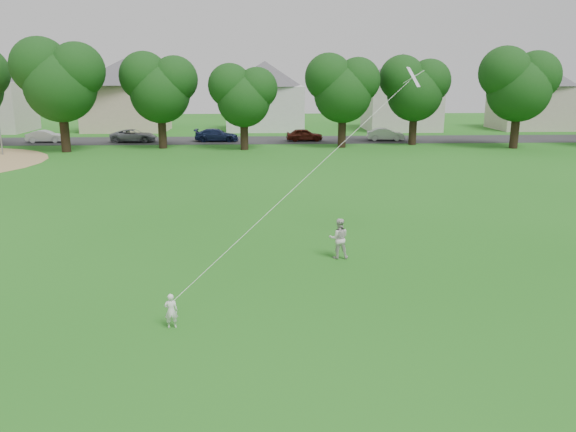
{
  "coord_description": "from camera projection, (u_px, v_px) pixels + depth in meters",
  "views": [
    {
      "loc": [
        -0.49,
        -14.56,
        6.53
      ],
      "look_at": [
        0.29,
        2.0,
        2.3
      ],
      "focal_mm": 35.0,
      "sensor_mm": 36.0,
      "label": 1
    }
  ],
  "objects": [
    {
      "name": "toddler",
      "position": [
        171.0,
        311.0,
        14.71
      ],
      "size": [
        0.37,
        0.27,
        0.96
      ],
      "primitive_type": "imported",
      "rotation": [
        0.0,
        0.0,
        3.26
      ],
      "color": "white",
      "rests_on": "ground"
    },
    {
      "name": "parked_cars",
      "position": [
        173.0,
        135.0,
        54.84
      ],
      "size": [
        46.5,
        2.04,
        1.24
      ],
      "color": "black",
      "rests_on": "ground"
    },
    {
      "name": "tree_row",
      "position": [
        261.0,
        80.0,
        48.71
      ],
      "size": [
        81.91,
        9.3,
        9.78
      ],
      "color": "black",
      "rests_on": "ground"
    },
    {
      "name": "street",
      "position": [
        266.0,
        140.0,
        56.38
      ],
      "size": [
        90.0,
        7.0,
        0.01
      ],
      "primitive_type": "cube",
      "color": "#2D2D30",
      "rests_on": "ground"
    },
    {
      "name": "house_row",
      "position": [
        253.0,
        86.0,
        64.75
      ],
      "size": [
        77.32,
        13.69,
        10.28
      ],
      "color": "beige",
      "rests_on": "ground"
    },
    {
      "name": "kite",
      "position": [
        313.0,
        171.0,
        17.74
      ],
      "size": [
        4.44,
        4.2,
        12.39
      ],
      "color": "white",
      "rests_on": "ground"
    },
    {
      "name": "ground",
      "position": [
        281.0,
        313.0,
        15.73
      ],
      "size": [
        160.0,
        160.0,
        0.0
      ],
      "primitive_type": "plane",
      "color": "#1E6316",
      "rests_on": "ground"
    },
    {
      "name": "older_boy",
      "position": [
        339.0,
        238.0,
        20.24
      ],
      "size": [
        0.72,
        0.57,
        1.48
      ],
      "primitive_type": "imported",
      "rotation": [
        0.0,
        0.0,
        3.14
      ],
      "color": "beige",
      "rests_on": "ground"
    }
  ]
}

